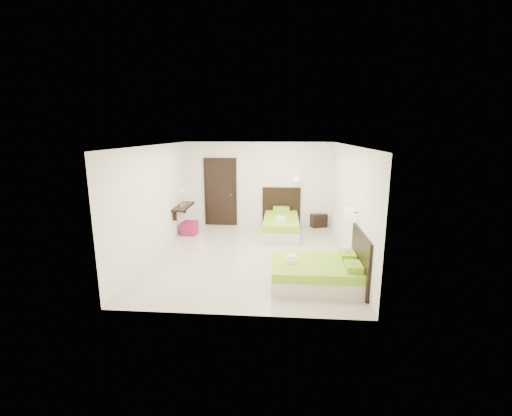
# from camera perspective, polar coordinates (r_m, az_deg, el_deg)

# --- Properties ---
(floor) EXTENTS (5.50, 5.50, 0.00)m
(floor) POSITION_cam_1_polar(r_m,az_deg,el_deg) (8.28, -0.86, -7.90)
(floor) COLOR beige
(floor) RESTS_ON ground
(bed_single) EXTENTS (1.18, 1.96, 1.62)m
(bed_single) POSITION_cam_1_polar(r_m,az_deg,el_deg) (9.92, 4.20, -2.67)
(bed_single) COLOR beige
(bed_single) RESTS_ON ground
(bed_double) EXTENTS (1.70, 1.45, 1.40)m
(bed_double) POSITION_cam_1_polar(r_m,az_deg,el_deg) (6.82, 10.63, -10.41)
(bed_double) COLOR beige
(bed_double) RESTS_ON ground
(nightstand) EXTENTS (0.58, 0.55, 0.41)m
(nightstand) POSITION_cam_1_polar(r_m,az_deg,el_deg) (10.86, 10.27, -1.97)
(nightstand) COLOR black
(nightstand) RESTS_ON ground
(ottoman) EXTENTS (0.45, 0.45, 0.39)m
(ottoman) POSITION_cam_1_polar(r_m,az_deg,el_deg) (10.03, -10.98, -3.30)
(ottoman) COLOR maroon
(ottoman) RESTS_ON ground
(door) EXTENTS (1.02, 0.15, 2.14)m
(door) POSITION_cam_1_polar(r_m,az_deg,el_deg) (10.75, -5.95, 2.62)
(door) COLOR black
(door) RESTS_ON ground
(console_shelf) EXTENTS (0.35, 1.20, 0.78)m
(console_shelf) POSITION_cam_1_polar(r_m,az_deg,el_deg) (9.95, -12.06, 0.23)
(console_shelf) COLOR black
(console_shelf) RESTS_ON ground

